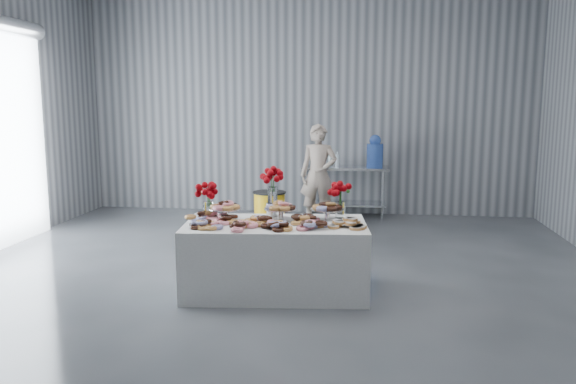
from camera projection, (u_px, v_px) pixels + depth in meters
name	position (u px, v px, depth m)	size (l,w,h in m)	color
ground	(265.00, 293.00, 5.98)	(9.00, 9.00, 0.00)	#393C41
room_walls	(238.00, 39.00, 5.66)	(8.04, 9.04, 4.02)	gray
display_table	(276.00, 258.00, 5.95)	(1.90, 1.00, 0.75)	white
prep_table	(345.00, 182.00, 9.80)	(1.50, 0.60, 0.90)	silver
donut_mounds	(275.00, 220.00, 5.84)	(1.80, 0.80, 0.09)	#E3A653
cake_stand_left	(225.00, 207.00, 6.04)	(0.36, 0.36, 0.17)	silver
cake_stand_mid	(281.00, 207.00, 6.02)	(0.36, 0.36, 0.17)	silver
cake_stand_right	(327.00, 208.00, 6.00)	(0.36, 0.36, 0.17)	silver
danish_pile	(348.00, 221.00, 5.71)	(0.48, 0.48, 0.11)	silver
bouquet_left	(208.00, 191.00, 6.12)	(0.26, 0.26, 0.42)	white
bouquet_right	(341.00, 191.00, 6.12)	(0.26, 0.26, 0.42)	white
bouquet_center	(272.00, 183.00, 6.18)	(0.26, 0.26, 0.57)	silver
water_jug	(375.00, 152.00, 9.65)	(0.28, 0.28, 0.55)	blue
drink_bottles	(327.00, 159.00, 9.67)	(0.54, 0.08, 0.27)	#268C33
person	(319.00, 175.00, 9.17)	(0.60, 0.40, 1.66)	#CC8C93
trash_barrel	(270.00, 213.00, 8.62)	(0.51, 0.51, 0.65)	yellow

